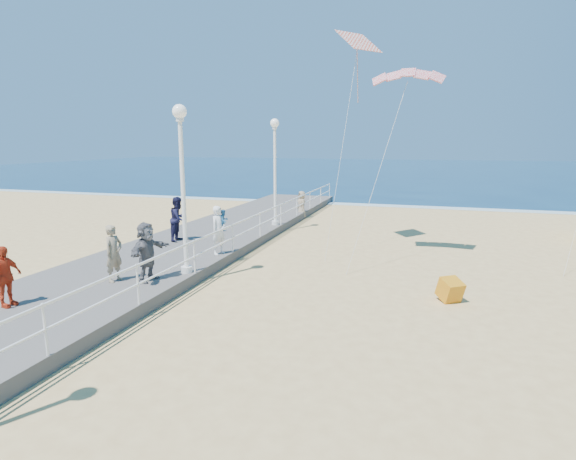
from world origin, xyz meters
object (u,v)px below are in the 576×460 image
(lamp_post_mid, at_px, (182,172))
(spectator_7, at_px, (179,219))
(beach_walker_c, at_px, (302,205))
(lamp_post_far, at_px, (275,161))
(spectator_3, at_px, (4,277))
(spectator_5, at_px, (147,252))
(woman_holding_toddler, at_px, (219,230))
(box_kite, at_px, (450,292))
(toddler_held, at_px, (224,221))
(spectator_6, at_px, (114,253))

(lamp_post_mid, height_order, spectator_7, lamp_post_mid)
(lamp_post_mid, bearing_deg, beach_walker_c, 89.48)
(lamp_post_far, height_order, spectator_3, lamp_post_far)
(spectator_5, relative_size, beach_walker_c, 1.10)
(spectator_7, bearing_deg, beach_walker_c, -21.32)
(spectator_3, bearing_deg, woman_holding_toddler, -20.31)
(spectator_7, xyz_separation_m, box_kite, (10.92, -3.43, -1.05))
(lamp_post_mid, xyz_separation_m, spectator_3, (-2.87, -4.12, -2.46))
(toddler_held, relative_size, beach_walker_c, 0.51)
(toddler_held, distance_m, beach_walker_c, 10.98)
(spectator_5, relative_size, spectator_6, 1.05)
(lamp_post_far, distance_m, spectator_6, 10.85)
(toddler_held, xyz_separation_m, spectator_3, (-2.97, -6.82, -0.47))
(spectator_6, distance_m, box_kite, 10.08)
(spectator_3, relative_size, box_kite, 2.66)
(lamp_post_far, bearing_deg, lamp_post_mid, -90.00)
(toddler_held, xyz_separation_m, spectator_5, (-0.78, -3.83, -0.36))
(beach_walker_c, distance_m, box_kite, 15.17)
(box_kite, bearing_deg, woman_holding_toddler, 133.10)
(woman_holding_toddler, relative_size, spectator_6, 1.06)
(spectator_6, height_order, beach_walker_c, spectator_6)
(toddler_held, height_order, spectator_6, spectator_6)
(lamp_post_mid, relative_size, woman_holding_toddler, 2.89)
(lamp_post_far, relative_size, spectator_7, 2.80)
(lamp_post_mid, bearing_deg, lamp_post_far, 90.00)
(woman_holding_toddler, xyz_separation_m, spectator_6, (-1.56, -4.01, -0.05))
(lamp_post_mid, distance_m, toddler_held, 3.35)
(lamp_post_far, relative_size, spectator_6, 3.05)
(lamp_post_mid, relative_size, spectator_7, 2.80)
(spectator_3, distance_m, spectator_7, 8.34)
(spectator_5, bearing_deg, lamp_post_far, -0.16)
(woman_holding_toddler, distance_m, spectator_6, 4.30)
(spectator_6, bearing_deg, box_kite, -70.96)
(spectator_3, height_order, spectator_7, spectator_7)
(box_kite, bearing_deg, beach_walker_c, 87.21)
(lamp_post_far, height_order, spectator_6, lamp_post_far)
(lamp_post_mid, bearing_deg, woman_holding_toddler, 91.13)
(lamp_post_mid, height_order, beach_walker_c, lamp_post_mid)
(woman_holding_toddler, distance_m, toddler_held, 0.41)
(toddler_held, height_order, spectator_5, spectator_5)
(spectator_3, xyz_separation_m, beach_walker_c, (2.99, 17.76, -0.37))
(spectator_5, bearing_deg, spectator_7, 24.89)
(spectator_5, bearing_deg, beach_walker_c, 0.56)
(woman_holding_toddler, bearing_deg, toddler_held, -27.29)
(woman_holding_toddler, relative_size, spectator_3, 1.15)
(toddler_held, bearing_deg, spectator_3, 174.18)
(spectator_3, distance_m, spectator_5, 3.71)
(beach_walker_c, bearing_deg, spectator_6, -43.98)
(beach_walker_c, bearing_deg, spectator_3, -46.97)
(lamp_post_far, bearing_deg, box_kite, -45.16)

